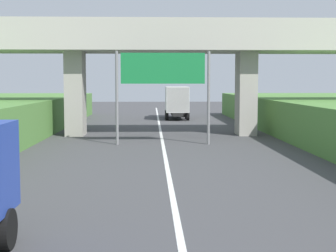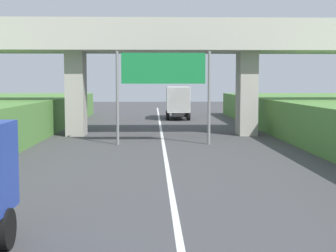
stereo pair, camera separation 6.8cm
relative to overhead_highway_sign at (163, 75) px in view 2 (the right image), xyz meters
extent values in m
cube|color=white|center=(0.00, -1.16, -4.32)|extent=(0.20, 95.08, 0.01)
cube|color=#ADA89E|center=(0.00, 5.73, 2.32)|extent=(40.00, 4.80, 1.10)
cube|color=#ADA89E|center=(0.00, 3.51, 3.42)|extent=(40.00, 0.36, 1.10)
cube|color=#ADA89E|center=(0.00, 7.95, 3.42)|extent=(40.00, 0.36, 1.10)
cube|color=#9F9A91|center=(-6.27, 5.73, -1.27)|extent=(1.30, 2.20, 6.09)
cube|color=#9F9A91|center=(6.27, 5.73, -1.27)|extent=(1.30, 2.20, 6.09)
cylinder|color=slate|center=(-2.85, 0.00, -1.42)|extent=(0.18, 0.18, 5.79)
cylinder|color=slate|center=(2.85, 0.00, -1.42)|extent=(0.18, 0.18, 5.79)
cube|color=#167238|center=(0.00, 0.00, 0.42)|extent=(5.20, 0.12, 1.90)
cube|color=white|center=(0.00, -0.01, 0.42)|extent=(4.89, 0.01, 1.67)
cylinder|color=black|center=(-4.07, -19.77, -3.84)|extent=(0.30, 0.96, 0.96)
cube|color=black|center=(1.94, 22.64, -3.66)|extent=(1.10, 7.30, 0.36)
cube|color=black|center=(1.94, 25.24, -2.43)|extent=(2.10, 2.10, 2.10)
cube|color=#2D3842|center=(1.94, 26.26, -2.13)|extent=(1.89, 0.06, 0.90)
cube|color=silver|center=(1.94, 21.59, -2.18)|extent=(2.30, 5.20, 2.60)
cube|color=#A8A8A4|center=(1.94, 19.01, -2.18)|extent=(2.21, 0.04, 2.50)
cylinder|color=black|center=(0.97, 25.24, -3.84)|extent=(0.30, 0.96, 0.96)
cylinder|color=black|center=(2.91, 25.24, -3.84)|extent=(0.30, 0.96, 0.96)
cylinder|color=black|center=(0.87, 20.16, -3.84)|extent=(0.30, 0.96, 0.96)
cylinder|color=black|center=(3.01, 20.16, -3.84)|extent=(0.30, 0.96, 0.96)
cylinder|color=black|center=(0.87, 21.85, -3.84)|extent=(0.30, 0.96, 0.96)
cylinder|color=black|center=(3.01, 21.85, -3.84)|extent=(0.30, 0.96, 0.96)
camera|label=1|loc=(-0.70, -31.22, -0.47)|focal=53.79mm
camera|label=2|loc=(-0.63, -31.23, -0.47)|focal=53.79mm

